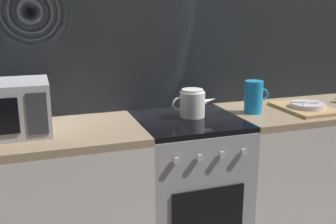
{
  "coord_description": "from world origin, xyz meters",
  "views": [
    {
      "loc": [
        -0.83,
        -2.03,
        1.51
      ],
      "look_at": [
        -0.13,
        0.0,
        0.95
      ],
      "focal_mm": 41.41,
      "sensor_mm": 36.0,
      "label": 1
    }
  ],
  "objects_px": {
    "stove_unit": "(188,189)",
    "microwave": "(2,108)",
    "kettle": "(192,103)",
    "pitcher": "(254,97)",
    "dish_pile": "(306,107)"
  },
  "relations": [
    {
      "from": "stove_unit",
      "to": "microwave",
      "type": "bearing_deg",
      "value": 178.23
    },
    {
      "from": "kettle",
      "to": "pitcher",
      "type": "relative_size",
      "value": 1.42
    },
    {
      "from": "stove_unit",
      "to": "dish_pile",
      "type": "distance_m",
      "value": 0.91
    },
    {
      "from": "kettle",
      "to": "pitcher",
      "type": "bearing_deg",
      "value": -6.11
    },
    {
      "from": "stove_unit",
      "to": "microwave",
      "type": "relative_size",
      "value": 1.96
    },
    {
      "from": "pitcher",
      "to": "dish_pile",
      "type": "distance_m",
      "value": 0.37
    },
    {
      "from": "kettle",
      "to": "pitcher",
      "type": "height_order",
      "value": "pitcher"
    },
    {
      "from": "stove_unit",
      "to": "kettle",
      "type": "relative_size",
      "value": 3.16
    },
    {
      "from": "stove_unit",
      "to": "dish_pile",
      "type": "relative_size",
      "value": 2.25
    },
    {
      "from": "microwave",
      "to": "dish_pile",
      "type": "distance_m",
      "value": 1.79
    },
    {
      "from": "microwave",
      "to": "kettle",
      "type": "relative_size",
      "value": 1.62
    },
    {
      "from": "stove_unit",
      "to": "pitcher",
      "type": "height_order",
      "value": "pitcher"
    },
    {
      "from": "stove_unit",
      "to": "pitcher",
      "type": "relative_size",
      "value": 4.5
    },
    {
      "from": "kettle",
      "to": "dish_pile",
      "type": "bearing_deg",
      "value": -6.83
    },
    {
      "from": "microwave",
      "to": "kettle",
      "type": "bearing_deg",
      "value": 0.27
    }
  ]
}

